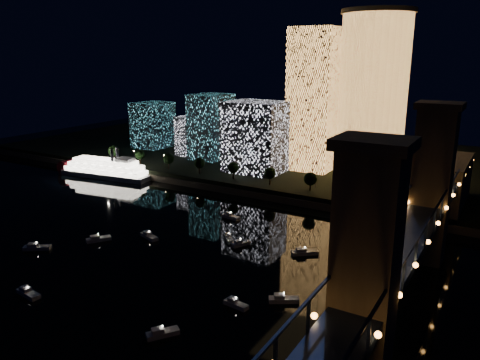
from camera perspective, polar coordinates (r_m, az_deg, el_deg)
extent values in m
plane|color=black|center=(144.93, -9.22, -11.12)|extent=(520.00, 520.00, 0.00)
cube|color=black|center=(278.83, 12.32, 2.11)|extent=(420.00, 160.00, 5.00)
cube|color=#6B5E4C|center=(208.95, 5.32, -2.24)|extent=(420.00, 6.00, 3.00)
cylinder|color=#EE9F4C|center=(236.66, 15.84, 9.64)|extent=(32.00, 32.00, 76.59)
cylinder|color=#6B5E4C|center=(236.55, 16.55, 19.14)|extent=(34.00, 34.00, 2.00)
cube|color=#EE9F4C|center=(245.47, 9.04, 9.60)|extent=(22.48, 22.48, 71.53)
cube|color=silver|center=(239.71, 2.03, 5.31)|extent=(28.91, 24.47, 35.59)
cube|color=#4FC4D8|center=(270.93, -3.54, 6.54)|extent=(18.32, 23.81, 36.64)
cube|color=silver|center=(280.48, -4.84, 5.41)|extent=(23.17, 21.06, 23.17)
cube|color=#4FC4D8|center=(309.59, -10.57, 6.64)|extent=(20.42, 22.47, 28.59)
cube|color=navy|center=(110.27, 17.69, -10.07)|extent=(10.00, 260.00, 2.00)
cube|color=#6B5E4C|center=(154.85, 22.27, -0.85)|extent=(11.00, 9.00, 48.00)
cube|color=#6B5E4C|center=(90.09, 14.91, -11.51)|extent=(11.00, 9.00, 48.00)
cube|color=#6B5E4C|center=(150.41, 23.22, 8.34)|extent=(13.00, 11.00, 2.00)
cube|color=#6B5E4C|center=(82.22, 16.08, 4.30)|extent=(13.00, 11.00, 2.00)
cube|color=navy|center=(108.62, 15.41, -6.27)|extent=(0.50, 150.00, 0.50)
cube|color=navy|center=(106.73, 20.61, -7.11)|extent=(0.50, 150.00, 0.50)
cube|color=#6B5E4C|center=(206.04, 24.18, -0.89)|extent=(12.00, 40.00, 23.00)
cube|color=navy|center=(79.37, 7.73, -17.07)|extent=(0.50, 0.50, 7.00)
cube|color=navy|center=(99.33, 13.33, -10.40)|extent=(0.50, 0.50, 7.00)
cube|color=navy|center=(120.77, 16.87, -5.97)|extent=(0.50, 0.50, 7.00)
cube|color=navy|center=(143.02, 19.29, -2.88)|extent=(0.50, 0.50, 7.00)
cube|color=navy|center=(165.76, 21.05, -0.63)|extent=(0.50, 0.50, 7.00)
sphere|color=orange|center=(110.69, 14.97, -8.74)|extent=(1.20, 1.20, 1.20)
sphere|color=orange|center=(152.07, 19.77, -2.54)|extent=(1.20, 1.20, 1.20)
sphere|color=orange|center=(195.06, 22.46, 0.98)|extent=(1.20, 1.20, 1.20)
cube|color=silver|center=(259.70, -15.98, 0.64)|extent=(52.88, 18.58, 2.59)
cube|color=white|center=(259.12, -16.02, 1.17)|extent=(48.46, 16.94, 2.37)
cube|color=white|center=(258.58, -16.06, 1.68)|extent=(44.05, 15.31, 2.37)
cube|color=white|center=(258.07, -16.10, 2.20)|extent=(37.49, 13.38, 2.37)
cube|color=silver|center=(249.73, -13.83, 2.42)|extent=(9.41, 7.55, 1.94)
cylinder|color=black|center=(251.50, -15.34, 2.96)|extent=(1.51, 1.51, 6.47)
cylinder|color=black|center=(254.80, -14.74, 3.15)|extent=(1.51, 1.51, 6.47)
cylinder|color=maroon|center=(276.11, -20.19, 1.55)|extent=(8.76, 10.62, 7.55)
cube|color=silver|center=(142.88, -24.39, -12.51)|extent=(8.53, 3.54, 1.20)
cube|color=silver|center=(143.40, -24.68, -11.94)|extent=(3.12, 2.46, 1.00)
sphere|color=white|center=(142.00, -24.48, -11.79)|extent=(0.36, 0.36, 0.36)
cube|color=silver|center=(172.89, -23.49, -7.58)|extent=(8.86, 7.40, 1.20)
cube|color=silver|center=(172.94, -23.95, -7.23)|extent=(3.85, 3.66, 1.00)
sphere|color=white|center=(172.17, -23.56, -6.96)|extent=(0.36, 0.36, 0.36)
cube|color=silver|center=(172.92, -16.84, -6.93)|extent=(6.77, 8.50, 1.20)
cube|color=silver|center=(172.35, -17.28, -6.65)|extent=(3.41, 3.64, 1.00)
sphere|color=white|center=(172.20, -16.89, -6.31)|extent=(0.36, 0.36, 0.36)
cube|color=silver|center=(187.51, -1.14, -4.52)|extent=(8.48, 4.04, 1.20)
cube|color=silver|center=(187.93, -1.42, -4.12)|extent=(3.19, 2.60, 1.00)
sphere|color=white|center=(186.85, -1.14, -3.94)|extent=(0.36, 0.36, 0.36)
cube|color=silver|center=(128.46, 5.37, -14.32)|extent=(8.10, 6.31, 1.20)
cube|color=silver|center=(127.81, 4.83, -13.91)|extent=(3.45, 3.21, 1.00)
sphere|color=white|center=(127.49, 5.39, -13.54)|extent=(0.36, 0.36, 0.36)
cube|color=silver|center=(125.78, -0.49, -14.94)|extent=(7.12, 3.02, 1.20)
cube|color=silver|center=(125.79, -0.87, -14.36)|extent=(2.61, 2.07, 1.00)
sphere|color=white|center=(124.79, -0.49, -14.15)|extent=(0.36, 0.36, 0.36)
cube|color=silver|center=(116.10, -9.40, -17.97)|extent=(6.47, 7.72, 1.20)
cube|color=silver|center=(115.29, -10.01, -17.61)|extent=(3.20, 3.36, 1.00)
sphere|color=white|center=(115.03, -9.44, -17.14)|extent=(0.36, 0.36, 0.36)
cube|color=silver|center=(161.73, 0.07, -7.81)|extent=(4.84, 6.97, 1.20)
cube|color=silver|center=(160.80, -0.23, -7.52)|extent=(2.59, 2.87, 1.00)
sphere|color=white|center=(160.97, 0.07, -7.15)|extent=(0.36, 0.36, 0.36)
cube|color=silver|center=(166.37, -1.37, -7.14)|extent=(6.66, 6.84, 1.20)
cube|color=silver|center=(166.95, -1.45, -6.65)|extent=(3.11, 3.13, 1.00)
sphere|color=white|center=(165.62, -1.38, -6.50)|extent=(0.36, 0.36, 0.36)
cube|color=silver|center=(156.67, 7.90, -8.74)|extent=(8.51, 7.72, 1.20)
cube|color=silver|center=(155.88, 7.45, -8.41)|extent=(3.80, 3.70, 1.00)
sphere|color=white|center=(155.88, 7.92, -8.07)|extent=(0.36, 0.36, 0.36)
cube|color=silver|center=(171.08, -11.00, -6.78)|extent=(8.80, 5.31, 1.20)
cube|color=silver|center=(171.72, -11.23, -6.32)|extent=(3.49, 3.03, 1.00)
sphere|color=white|center=(170.36, -11.04, -6.16)|extent=(0.36, 0.36, 0.36)
cylinder|color=black|center=(275.87, -15.13, 2.75)|extent=(0.70, 0.70, 4.00)
sphere|color=black|center=(275.17, -15.18, 3.46)|extent=(6.26, 6.26, 6.26)
cylinder|color=black|center=(262.08, -12.07, 2.31)|extent=(0.70, 0.70, 4.00)
sphere|color=black|center=(261.34, -12.11, 3.06)|extent=(5.26, 5.26, 5.26)
cylinder|color=black|center=(249.13, -8.69, 1.81)|extent=(0.70, 0.70, 4.00)
sphere|color=black|center=(248.36, -8.72, 2.60)|extent=(5.71, 5.71, 5.71)
cylinder|color=black|center=(237.17, -4.95, 1.25)|extent=(0.70, 0.70, 4.00)
sphere|color=black|center=(236.36, -4.97, 2.08)|extent=(5.43, 5.43, 5.43)
cylinder|color=black|center=(226.35, -0.83, 0.64)|extent=(0.70, 0.70, 4.00)
sphere|color=black|center=(225.50, -0.84, 1.50)|extent=(5.39, 5.39, 5.39)
cylinder|color=black|center=(216.83, 3.67, -0.04)|extent=(0.70, 0.70, 4.00)
sphere|color=black|center=(215.95, 3.68, 0.85)|extent=(5.46, 5.46, 5.46)
cylinder|color=black|center=(208.80, 8.55, -0.78)|extent=(0.70, 0.70, 4.00)
sphere|color=black|center=(207.88, 8.58, 0.15)|extent=(5.96, 5.96, 5.96)
cylinder|color=black|center=(202.44, 13.77, -1.56)|extent=(0.70, 0.70, 4.00)
sphere|color=black|center=(201.49, 13.84, -0.61)|extent=(6.16, 6.16, 6.16)
cylinder|color=black|center=(197.90, 19.30, -2.38)|extent=(0.70, 0.70, 4.00)
sphere|color=black|center=(196.93, 19.38, -1.41)|extent=(5.59, 5.59, 5.59)
cylinder|color=black|center=(272.96, -12.77, 2.88)|extent=(0.24, 0.24, 5.00)
sphere|color=#FFCC7F|center=(272.40, -12.80, 3.46)|extent=(0.70, 0.70, 0.70)
cylinder|color=black|center=(258.52, -9.22, 2.39)|extent=(0.24, 0.24, 5.00)
sphere|color=#FFCC7F|center=(257.93, -9.25, 2.99)|extent=(0.70, 0.70, 0.70)
cylinder|color=black|center=(245.21, -5.27, 1.83)|extent=(0.24, 0.24, 5.00)
sphere|color=#FFCC7F|center=(244.58, -5.29, 2.47)|extent=(0.70, 0.70, 0.70)
cylinder|color=black|center=(233.21, -0.89, 1.20)|extent=(0.24, 0.24, 5.00)
sphere|color=#FFCC7F|center=(232.56, -0.90, 1.87)|extent=(0.70, 0.70, 0.70)
cylinder|color=black|center=(222.75, 3.92, 0.50)|extent=(0.24, 0.24, 5.00)
sphere|color=#FFCC7F|center=(222.06, 3.93, 1.19)|extent=(0.70, 0.70, 0.70)
cylinder|color=black|center=(214.04, 9.17, -0.27)|extent=(0.24, 0.24, 5.00)
sphere|color=#FFCC7F|center=(213.33, 9.20, 0.45)|extent=(0.70, 0.70, 0.70)
cylinder|color=black|center=(207.32, 14.81, -1.10)|extent=(0.24, 0.24, 5.00)
sphere|color=#FFCC7F|center=(206.58, 14.86, -0.35)|extent=(0.70, 0.70, 0.70)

